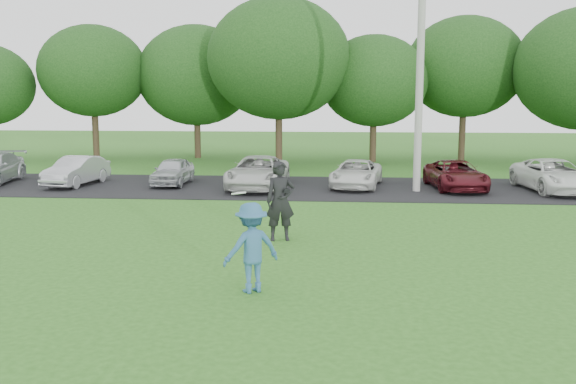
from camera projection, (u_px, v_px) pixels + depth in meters
The scene contains 7 objects.
ground at pixel (273, 285), 12.58m from camera, with size 100.00×100.00×0.00m, color #2D631C.
parking_lot at pixel (308, 187), 25.38m from camera, with size 32.00×6.50×0.03m, color black.
utility_pole at pixel (421, 46), 23.56m from camera, with size 0.28×0.28×10.87m, color #A9A8A3.
frisbee_player at pixel (251, 247), 12.01m from camera, with size 1.27×1.12×1.98m.
camera_bystander at pixel (280, 201), 16.22m from camera, with size 0.83×0.63×2.02m.
parked_cars at pixel (312, 173), 25.21m from camera, with size 27.91×4.91×1.24m.
tree_row at pixel (346, 70), 34.12m from camera, with size 42.39×9.85×8.64m.
Camera 1 is at (1.31, -12.09, 3.72)m, focal length 40.00 mm.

